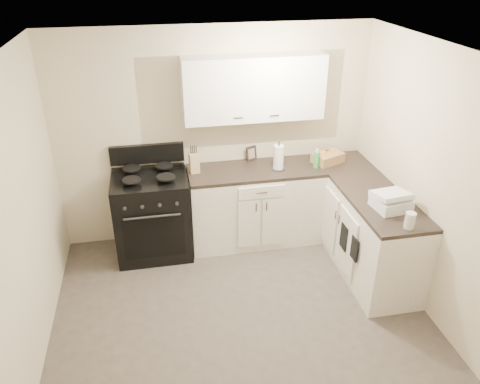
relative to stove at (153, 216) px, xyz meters
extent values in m
plane|color=#473F38|center=(0.78, -1.48, -0.46)|extent=(3.60, 3.60, 0.00)
plane|color=white|center=(0.78, -1.48, 2.04)|extent=(3.60, 3.60, 0.00)
plane|color=beige|center=(0.78, 0.32, 0.79)|extent=(3.60, 0.00, 3.60)
plane|color=beige|center=(2.58, -1.48, 0.79)|extent=(0.00, 3.60, 3.60)
plane|color=beige|center=(-1.02, -1.48, 0.79)|extent=(0.00, 3.60, 3.60)
cube|color=white|center=(1.21, 0.02, -0.01)|extent=(1.55, 0.60, 0.90)
cube|color=white|center=(2.28, -0.63, -0.01)|extent=(0.60, 1.90, 0.90)
cube|color=black|center=(1.21, 0.02, 0.46)|extent=(1.55, 0.60, 0.04)
cube|color=black|center=(2.28, -0.63, 0.46)|extent=(0.60, 1.90, 0.04)
cube|color=white|center=(1.21, 0.18, 1.38)|extent=(1.55, 0.30, 0.70)
cube|color=black|center=(0.00, 0.00, 0.00)|extent=(0.83, 0.71, 1.01)
cube|color=tan|center=(0.51, 0.07, 0.60)|extent=(0.12, 0.11, 0.23)
cylinder|color=white|center=(1.46, -0.02, 0.62)|extent=(0.14, 0.14, 0.28)
cylinder|color=#42AD57|center=(1.90, -0.06, 0.58)|extent=(0.08, 0.08, 0.19)
cube|color=black|center=(1.21, 0.28, 0.57)|extent=(0.14, 0.10, 0.17)
cube|color=#A9824F|center=(2.08, 0.05, 0.54)|extent=(0.41, 0.34, 0.11)
cube|color=white|center=(2.29, -1.11, 0.54)|extent=(0.35, 0.33, 0.12)
cylinder|color=silver|center=(2.29, -1.48, 0.56)|extent=(0.11, 0.11, 0.16)
cube|color=black|center=(1.96, -1.15, 0.07)|extent=(0.02, 0.14, 0.25)
cube|color=black|center=(1.96, -0.89, 0.04)|extent=(0.02, 0.16, 0.28)
camera|label=1|loc=(0.10, -4.71, 2.75)|focal=35.00mm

